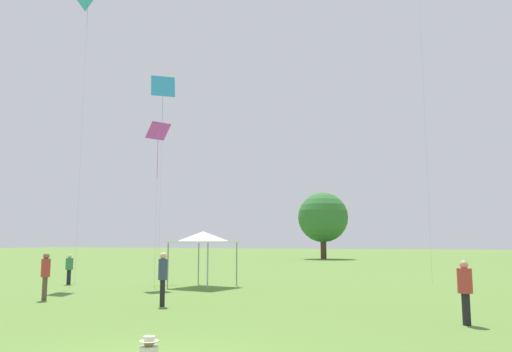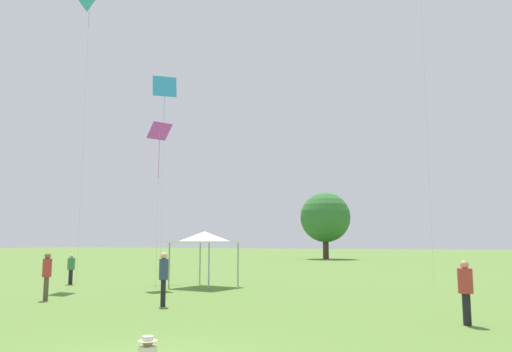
# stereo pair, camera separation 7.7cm
# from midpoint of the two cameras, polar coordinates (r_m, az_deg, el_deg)

# --- Properties ---
(person_standing_0) EXTENTS (0.37, 0.37, 1.78)m
(person_standing_0) POSITION_cam_midpoint_polar(r_m,az_deg,el_deg) (20.91, -23.02, -10.03)
(person_standing_0) COLOR brown
(person_standing_0) RESTS_ON ground
(person_standing_1) EXTENTS (0.45, 0.45, 1.70)m
(person_standing_1) POSITION_cam_midpoint_polar(r_m,az_deg,el_deg) (14.77, 22.64, -11.60)
(person_standing_1) COLOR black
(person_standing_1) RESTS_ON ground
(person_standing_3) EXTENTS (0.51, 0.51, 1.55)m
(person_standing_3) POSITION_cam_midpoint_polar(r_m,az_deg,el_deg) (28.11, -20.64, -9.69)
(person_standing_3) COLOR black
(person_standing_3) RESTS_ON ground
(person_standing_4) EXTENTS (0.35, 0.35, 1.84)m
(person_standing_4) POSITION_cam_midpoint_polar(r_m,az_deg,el_deg) (17.83, -10.72, -10.88)
(person_standing_4) COLOR black
(person_standing_4) RESTS_ON ground
(canopy_tent) EXTENTS (3.04, 3.04, 2.71)m
(canopy_tent) POSITION_cam_midpoint_polar(r_m,az_deg,el_deg) (25.05, -6.15, -7.00)
(canopy_tent) COLOR white
(canopy_tent) RESTS_ON ground
(kite_1) EXTENTS (1.34, 1.68, 17.12)m
(kite_1) POSITION_cam_midpoint_polar(r_m,az_deg,el_deg) (32.38, -18.73, 18.36)
(kite_1) COLOR #339EDB
(kite_1) RESTS_ON ground
(kite_2) EXTENTS (1.42, 1.28, 12.50)m
(kite_2) POSITION_cam_midpoint_polar(r_m,az_deg,el_deg) (31.95, -10.65, 9.69)
(kite_2) COLOR #339EDB
(kite_2) RESTS_ON ground
(kite_3) EXTENTS (1.21, 1.32, 8.26)m
(kite_3) POSITION_cam_midpoint_polar(r_m,az_deg,el_deg) (26.30, -11.21, 4.64)
(kite_3) COLOR #B738C6
(kite_3) RESTS_ON ground
(distant_tree_2) EXTENTS (6.48, 6.48, 8.63)m
(distant_tree_2) POSITION_cam_midpoint_polar(r_m,az_deg,el_deg) (65.69, 7.63, -4.71)
(distant_tree_2) COLOR #473323
(distant_tree_2) RESTS_ON ground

